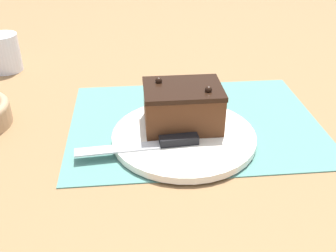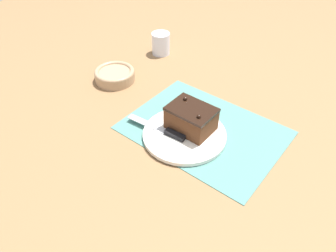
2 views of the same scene
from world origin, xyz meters
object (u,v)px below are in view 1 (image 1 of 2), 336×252
at_px(chocolate_cake, 183,106).
at_px(serving_knife, 159,143).
at_px(drinking_glass, 4,53).
at_px(cake_plate, 184,136).

xyz_separation_m(chocolate_cake, serving_knife, (-0.05, -0.06, -0.03)).
distance_m(chocolate_cake, drinking_glass, 0.50).
height_order(cake_plate, serving_knife, serving_knife).
distance_m(cake_plate, drinking_glass, 0.52).
bearing_deg(serving_knife, cake_plate, -58.85).
xyz_separation_m(chocolate_cake, drinking_glass, (-0.38, 0.33, -0.01)).
bearing_deg(drinking_glass, chocolate_cake, -40.27).
relative_size(cake_plate, drinking_glass, 2.80).
bearing_deg(cake_plate, drinking_glass, 137.20).
xyz_separation_m(cake_plate, chocolate_cake, (0.00, 0.03, 0.04)).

